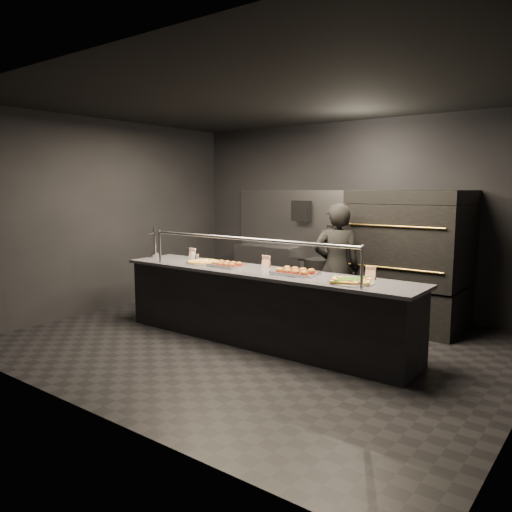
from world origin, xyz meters
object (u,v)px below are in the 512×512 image
at_px(service_counter, 261,306).
at_px(pizza_oven, 410,258).
at_px(slider_tray_b, 295,272).
at_px(towel_dispenser, 302,211).
at_px(square_pizza, 351,281).
at_px(trash_bin, 318,282).
at_px(round_pizza, 203,262).
at_px(prep_shelf, 266,271).
at_px(slider_tray_a, 227,265).
at_px(beer_tap, 155,247).
at_px(worker, 336,267).
at_px(fire_extinguisher, 330,241).

relative_size(service_counter, pizza_oven, 2.15).
bearing_deg(slider_tray_b, towel_dispenser, 120.52).
height_order(square_pizza, trash_bin, square_pizza).
xyz_separation_m(service_counter, slider_tray_b, (0.50, 0.02, 0.49)).
height_order(towel_dispenser, round_pizza, towel_dispenser).
bearing_deg(service_counter, prep_shelf, 124.59).
distance_m(towel_dispenser, slider_tray_a, 2.51).
height_order(beer_tap, worker, worker).
bearing_deg(square_pizza, slider_tray_b, 174.44).
distance_m(fire_extinguisher, square_pizza, 2.94).
distance_m(prep_shelf, beer_tap, 2.42).
distance_m(prep_shelf, worker, 2.47).
bearing_deg(square_pizza, slider_tray_a, 178.66).
xyz_separation_m(prep_shelf, beer_tap, (-0.35, -2.31, 0.62)).
height_order(pizza_oven, prep_shelf, pizza_oven).
bearing_deg(pizza_oven, slider_tray_a, -132.25).
bearing_deg(pizza_oven, square_pizza, -88.23).
height_order(prep_shelf, trash_bin, prep_shelf).
height_order(service_counter, worker, worker).
xyz_separation_m(fire_extinguisher, slider_tray_a, (-0.19, -2.42, -0.11)).
xyz_separation_m(pizza_oven, beer_tap, (-3.15, -1.89, 0.10)).
height_order(service_counter, pizza_oven, pizza_oven).
relative_size(slider_tray_a, worker, 0.25).
distance_m(beer_tap, slider_tray_a, 1.41).
bearing_deg(slider_tray_b, beer_tap, -179.80).
distance_m(service_counter, pizza_oven, 2.30).
relative_size(fire_extinguisher, beer_tap, 0.98).
bearing_deg(fire_extinguisher, pizza_oven, -17.89).
relative_size(service_counter, prep_shelf, 3.42).
distance_m(round_pizza, slider_tray_a, 0.45).
distance_m(fire_extinguisher, worker, 1.58).
xyz_separation_m(service_counter, round_pizza, (-0.99, 0.03, 0.47)).
height_order(round_pizza, trash_bin, round_pizza).
distance_m(prep_shelf, trash_bin, 1.15).
bearing_deg(service_counter, trash_bin, 101.65).
bearing_deg(fire_extinguisher, slider_tray_a, -94.51).
relative_size(service_counter, round_pizza, 8.47).
xyz_separation_m(prep_shelf, square_pizza, (2.86, -2.38, 0.49)).
relative_size(pizza_oven, beer_tap, 3.70).
relative_size(slider_tray_b, square_pizza, 1.09).
height_order(round_pizza, square_pizza, square_pizza).
bearing_deg(prep_shelf, fire_extinguisher, 3.66).
bearing_deg(slider_tray_a, towel_dispenser, 98.50).
bearing_deg(worker, trash_bin, -84.87).
relative_size(pizza_oven, fire_extinguisher, 3.78).
relative_size(round_pizza, square_pizza, 0.93).
distance_m(beer_tap, slider_tray_b, 2.45).
relative_size(towel_dispenser, fire_extinguisher, 0.69).
height_order(prep_shelf, slider_tray_b, slider_tray_b).
bearing_deg(slider_tray_a, fire_extinguisher, 85.49).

